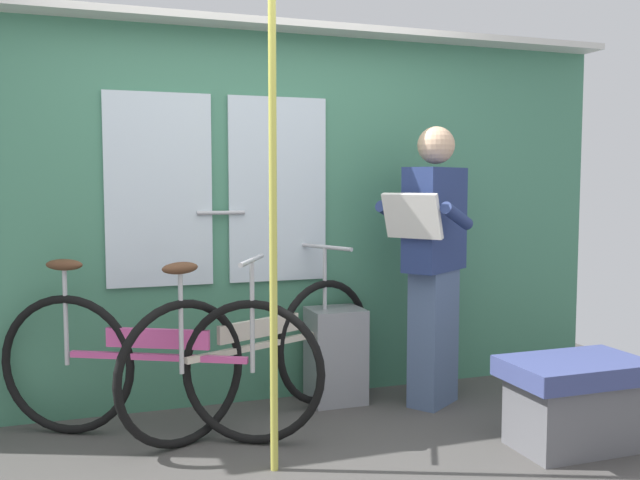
{
  "coord_description": "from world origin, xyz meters",
  "views": [
    {
      "loc": [
        -0.98,
        -2.92,
        1.33
      ],
      "look_at": [
        0.29,
        0.75,
        1.01
      ],
      "focal_mm": 39.09,
      "sensor_mm": 36.0,
      "label": 1
    }
  ],
  "objects": [
    {
      "name": "bicycle_leaning_behind",
      "position": [
        -0.07,
        0.73,
        0.4
      ],
      "size": [
        1.6,
        0.8,
        0.96
      ],
      "rotation": [
        0.0,
        0.0,
        0.43
      ],
      "color": "black",
      "rests_on": "ground_plane"
    },
    {
      "name": "passenger_reading_newspaper",
      "position": [
        0.99,
        0.72,
        0.87
      ],
      "size": [
        0.62,
        0.57,
        1.65
      ],
      "rotation": [
        0.0,
        0.0,
        3.74
      ],
      "color": "slate",
      "rests_on": "ground_plane"
    },
    {
      "name": "handrail_pole",
      "position": [
        -0.16,
        0.1,
        1.11
      ],
      "size": [
        0.04,
        0.04,
        2.21
      ],
      "primitive_type": "cylinder",
      "color": "#C6C14C",
      "rests_on": "ground_plane"
    },
    {
      "name": "bench_seat_corner",
      "position": [
        1.33,
        -0.13,
        0.24
      ],
      "size": [
        0.7,
        0.44,
        0.45
      ],
      "color": "#3D477F",
      "rests_on": "ground_plane"
    },
    {
      "name": "train_door_wall",
      "position": [
        -0.01,
        1.16,
        1.18
      ],
      "size": [
        4.73,
        0.28,
        2.25
      ],
      "color": "#427F60",
      "rests_on": "ground_plane"
    },
    {
      "name": "bicycle_near_door",
      "position": [
        -0.63,
        0.68,
        0.39
      ],
      "size": [
        1.57,
        0.85,
        0.95
      ],
      "rotation": [
        0.0,
        0.0,
        -0.48
      ],
      "color": "black",
      "rests_on": "ground_plane"
    },
    {
      "name": "trash_bin_by_wall",
      "position": [
        0.46,
        0.95,
        0.29
      ],
      "size": [
        0.32,
        0.28,
        0.57
      ],
      "primitive_type": "cube",
      "color": "gray",
      "rests_on": "ground_plane"
    },
    {
      "name": "ground_plane",
      "position": [
        0.0,
        0.0,
        -0.02
      ],
      "size": [
        5.73,
        3.94,
        0.04
      ],
      "primitive_type": "cube",
      "color": "#474442"
    }
  ]
}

